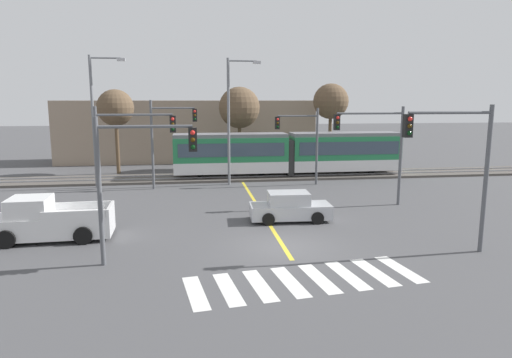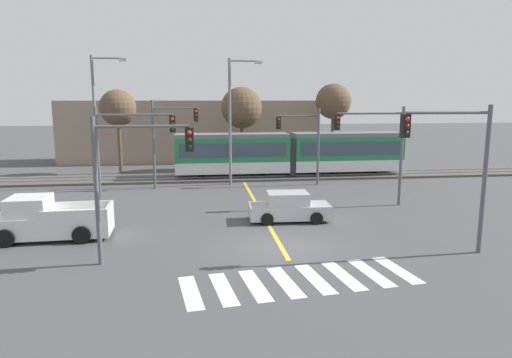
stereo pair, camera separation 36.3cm
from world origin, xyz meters
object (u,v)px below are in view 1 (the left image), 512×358
at_px(traffic_light_far_right, 303,136).
at_px(traffic_light_mid_left, 125,144).
at_px(bare_tree_west, 239,108).
at_px(light_rail_tram, 288,152).
at_px(bare_tree_far_west, 115,108).
at_px(sedan_crossing, 290,207).
at_px(traffic_light_mid_right, 378,140).
at_px(street_lamp_west, 96,114).
at_px(bare_tree_east, 331,102).
at_px(street_lamp_centre, 232,114).
at_px(pickup_truck, 47,222).
at_px(traffic_light_near_right, 459,155).
at_px(traffic_light_near_left, 134,167).
at_px(traffic_light_far_left, 167,132).

bearing_deg(traffic_light_far_right, traffic_light_mid_left, -146.48).
bearing_deg(bare_tree_west, light_rail_tram, -52.37).
xyz_separation_m(traffic_light_far_right, bare_tree_far_west, (-14.37, 7.30, 1.89)).
height_order(traffic_light_far_right, bare_tree_far_west, bare_tree_far_west).
bearing_deg(sedan_crossing, traffic_light_mid_right, 24.82).
distance_m(street_lamp_west, bare_tree_east, 21.54).
xyz_separation_m(traffic_light_far_right, bare_tree_west, (-3.80, 8.17, 1.88)).
xyz_separation_m(traffic_light_far_right, street_lamp_west, (-14.70, 0.93, 1.62)).
bearing_deg(street_lamp_centre, traffic_light_mid_left, -127.17).
bearing_deg(pickup_truck, light_rail_tram, 46.85).
relative_size(sedan_crossing, traffic_light_mid_left, 0.72).
relative_size(street_lamp_centre, bare_tree_far_west, 1.29).
xyz_separation_m(traffic_light_far_right, traffic_light_near_right, (2.49, -15.95, 0.39)).
bearing_deg(light_rail_tram, bare_tree_west, 127.63).
xyz_separation_m(traffic_light_near_right, bare_tree_east, (2.54, 25.48, 2.02)).
height_order(traffic_light_far_right, street_lamp_west, street_lamp_west).
bearing_deg(street_lamp_west, traffic_light_near_right, -44.49).
height_order(traffic_light_mid_left, bare_tree_west, bare_tree_west).
relative_size(traffic_light_mid_right, bare_tree_west, 0.79).
relative_size(sedan_crossing, traffic_light_near_left, 0.76).
xyz_separation_m(sedan_crossing, traffic_light_far_left, (-6.72, 9.79, 3.34)).
relative_size(sedan_crossing, traffic_light_mid_right, 0.73).
height_order(light_rail_tram, traffic_light_near_left, traffic_light_near_left).
relative_size(pickup_truck, traffic_light_mid_left, 0.92).
relative_size(light_rail_tram, street_lamp_centre, 2.00).
bearing_deg(traffic_light_mid_right, traffic_light_near_left, -147.97).
distance_m(light_rail_tram, street_lamp_centre, 6.44).
bearing_deg(light_rail_tram, bare_tree_far_west, 165.29).
relative_size(sedan_crossing, traffic_light_far_right, 0.75).
height_order(bare_tree_far_west, bare_tree_west, bare_tree_west).
relative_size(sedan_crossing, traffic_light_far_left, 0.68).
height_order(sedan_crossing, bare_tree_east, bare_tree_east).
bearing_deg(traffic_light_far_right, pickup_truck, -141.31).
xyz_separation_m(traffic_light_mid_left, street_lamp_centre, (6.46, 8.52, 1.29)).
bearing_deg(traffic_light_near_right, bare_tree_far_west, 125.95).
height_order(traffic_light_mid_right, bare_tree_west, bare_tree_west).
bearing_deg(sedan_crossing, street_lamp_centre, 100.89).
height_order(traffic_light_far_left, traffic_light_mid_right, traffic_light_far_left).
bearing_deg(traffic_light_mid_right, sedan_crossing, -155.18).
distance_m(bare_tree_far_west, bare_tree_east, 19.54).
height_order(traffic_light_near_left, bare_tree_west, bare_tree_west).
relative_size(traffic_light_mid_left, bare_tree_west, 0.80).
xyz_separation_m(traffic_light_mid_left, bare_tree_west, (7.81, 15.86, 1.61)).
relative_size(traffic_light_far_right, traffic_light_near_left, 1.00).
xyz_separation_m(light_rail_tram, pickup_truck, (-14.35, -15.31, -1.21)).
relative_size(traffic_light_mid_right, traffic_light_near_right, 0.97).
height_order(traffic_light_far_left, street_lamp_west, street_lamp_west).
bearing_deg(bare_tree_far_west, street_lamp_centre, -35.00).
bearing_deg(light_rail_tram, pickup_truck, -133.15).
relative_size(street_lamp_centre, bare_tree_west, 1.24).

